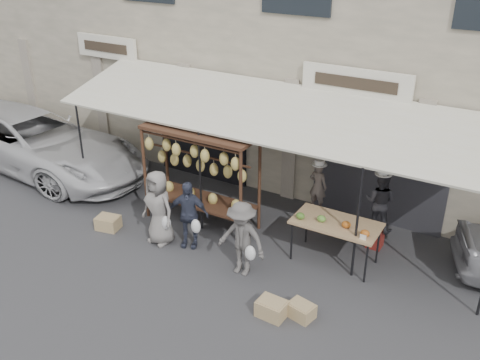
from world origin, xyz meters
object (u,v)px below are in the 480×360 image
(vendor_left, at_px, (318,186))
(crate_near_b, at_px, (301,311))
(banana_rack, at_px, (199,160))
(crate_near_a, at_px, (272,309))
(produce_table, at_px, (336,224))
(van, at_px, (27,126))
(vendor_right, at_px, (380,201))
(crate_far, at_px, (108,223))
(customer_mid, at_px, (188,214))
(customer_right, at_px, (242,239))
(customer_left, at_px, (158,208))

(vendor_left, bearing_deg, crate_near_b, 113.42)
(crate_near_b, bearing_deg, banana_rack, 151.38)
(crate_near_a, bearing_deg, produce_table, 81.73)
(produce_table, relative_size, van, 0.32)
(vendor_right, relative_size, crate_far, 2.61)
(vendor_right, height_order, customer_mid, vendor_right)
(banana_rack, bearing_deg, crate_far, -142.36)
(crate_far, bearing_deg, vendor_right, 23.14)
(banana_rack, distance_m, customer_mid, 1.25)
(produce_table, bearing_deg, customer_right, -138.16)
(banana_rack, relative_size, customer_left, 1.58)
(produce_table, bearing_deg, crate_far, -164.59)
(customer_mid, bearing_deg, banana_rack, 89.27)
(customer_mid, relative_size, crate_far, 3.01)
(vendor_right, distance_m, crate_near_a, 3.31)
(produce_table, distance_m, vendor_left, 1.44)
(vendor_left, distance_m, vendor_right, 1.44)
(customer_left, height_order, van, van)
(produce_table, distance_m, customer_mid, 3.01)
(vendor_left, xyz_separation_m, vendor_right, (1.43, -0.18, 0.09))
(customer_mid, bearing_deg, vendor_right, 9.84)
(produce_table, relative_size, crate_near_b, 3.84)
(crate_far, bearing_deg, crate_near_a, -9.69)
(customer_mid, xyz_separation_m, crate_near_a, (2.55, -1.13, -0.59))
(customer_mid, xyz_separation_m, crate_near_b, (3.00, -0.91, -0.61))
(customer_left, bearing_deg, crate_far, -164.49)
(crate_far, bearing_deg, vendor_left, 32.12)
(produce_table, distance_m, van, 9.16)
(vendor_left, relative_size, crate_near_a, 2.24)
(customer_left, xyz_separation_m, crate_far, (-1.34, -0.17, -0.67))
(crate_near_b, height_order, van, van)
(vendor_right, xyz_separation_m, crate_near_a, (-0.86, -3.06, -0.93))
(banana_rack, height_order, customer_mid, banana_rack)
(produce_table, bearing_deg, vendor_right, 59.93)
(crate_far, bearing_deg, customer_right, 1.17)
(produce_table, bearing_deg, van, 178.12)
(crate_near_b, relative_size, van, 0.08)
(customer_right, height_order, van, van)
(produce_table, height_order, vendor_left, vendor_left)
(customer_left, height_order, customer_mid, customer_left)
(vendor_left, relative_size, customer_left, 0.68)
(customer_right, xyz_separation_m, crate_far, (-3.40, -0.07, -0.62))
(customer_left, bearing_deg, crate_near_b, -2.78)
(crate_near_b, bearing_deg, customer_mid, 163.21)
(vendor_right, bearing_deg, crate_near_b, 81.47)
(crate_near_a, height_order, van, van)
(produce_table, height_order, customer_mid, customer_mid)
(vendor_left, height_order, vendor_right, vendor_right)
(crate_near_b, xyz_separation_m, van, (-9.30, 2.16, 0.98))
(crate_near_a, bearing_deg, crate_far, 170.31)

